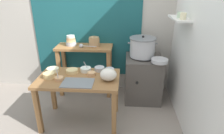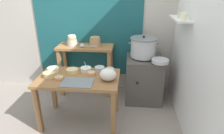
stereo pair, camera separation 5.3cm
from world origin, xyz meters
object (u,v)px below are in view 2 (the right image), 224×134
bowl_stack_enamel (72,41)px  prep_bowl_6 (100,69)px  ladle (83,46)px  stove_block (144,79)px  serving_tray (77,82)px  prep_bowl_0 (49,74)px  prep_bowl_1 (91,73)px  prep_bowl_3 (110,70)px  prep_bowl_5 (86,69)px  plastic_bag (108,74)px  back_shelf_table (86,58)px  clay_pot (95,42)px  prep_bowl_2 (53,69)px  prep_table (79,84)px  steamer_pot (143,47)px  prep_bowl_7 (59,78)px  wide_pan (160,61)px  prep_bowl_4 (72,71)px

bowl_stack_enamel → prep_bowl_6: size_ratio=1.24×
ladle → stove_block: bearing=-1.6°
stove_block → serving_tray: 1.31m
prep_bowl_0 → prep_bowl_1: (0.56, 0.11, -0.01)m
prep_bowl_3 → prep_bowl_5: bearing=-179.1°
plastic_bag → prep_bowl_6: size_ratio=1.51×
bowl_stack_enamel → ladle: bowl_stack_enamel is taller
plastic_bag → prep_bowl_6: (-0.15, 0.29, -0.05)m
ladle → prep_bowl_1: size_ratio=2.62×
plastic_bag → stove_block: bearing=55.8°
back_shelf_table → stove_block: (1.02, -0.13, -0.30)m
clay_pot → prep_bowl_2: size_ratio=1.09×
prep_table → prep_bowl_6: prep_bowl_6 is taller
plastic_bag → prep_bowl_2: 0.84m
serving_tray → prep_bowl_2: 0.54m
clay_pot → serving_tray: (-0.06, -1.01, -0.25)m
prep_bowl_6 → serving_tray: bearing=-119.4°
prep_table → steamer_pot: size_ratio=2.31×
steamer_pot → serving_tray: 1.27m
prep_bowl_5 → prep_bowl_6: (0.19, 0.04, -0.00)m
ladle → plastic_bag: ladle is taller
plastic_bag → prep_bowl_3: (-0.01, 0.26, -0.05)m
back_shelf_table → bowl_stack_enamel: bowl_stack_enamel is taller
prep_table → prep_bowl_7: bearing=-157.3°
back_shelf_table → wide_pan: back_shelf_table is taller
back_shelf_table → prep_bowl_7: bearing=-99.0°
stove_block → prep_bowl_0: size_ratio=4.99×
wide_pan → prep_bowl_7: (-1.38, -0.58, -0.06)m
serving_tray → prep_bowl_5: 0.37m
prep_bowl_1 → prep_bowl_7: prep_bowl_7 is taller
prep_bowl_0 → prep_bowl_7: bearing=-22.0°
stove_block → prep_bowl_6: 0.91m
clay_pot → ladle: size_ratio=0.62×
prep_table → prep_bowl_6: bearing=42.2°
prep_bowl_2 → prep_bowl_4: (0.28, -0.01, -0.00)m
bowl_stack_enamel → prep_bowl_6: bowl_stack_enamel is taller
prep_bowl_0 → prep_bowl_3: (0.80, 0.24, -0.01)m
prep_table → serving_tray: 0.21m
ladle → prep_bowl_4: 0.64m
serving_tray → prep_bowl_0: bearing=162.1°
back_shelf_table → prep_bowl_0: bearing=-109.3°
bowl_stack_enamel → prep_bowl_7: 1.00m
bowl_stack_enamel → steamer_pot: bearing=-6.4°
ladle → prep_bowl_5: (0.16, -0.55, -0.18)m
wide_pan → plastic_bag: bearing=-143.6°
plastic_bag → prep_bowl_3: size_ratio=1.64×
back_shelf_table → prep_bowl_2: size_ratio=5.66×
stove_block → serving_tray: (-0.91, -0.88, 0.34)m
prep_table → back_shelf_table: 0.85m
wide_pan → prep_bowl_3: 0.79m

